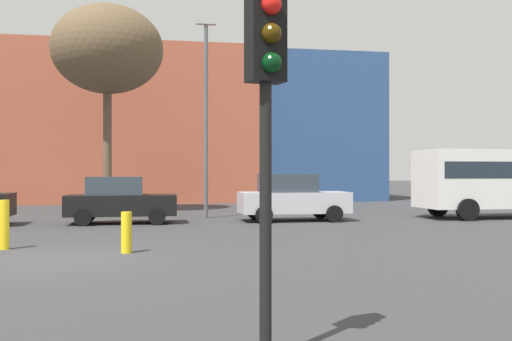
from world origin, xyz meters
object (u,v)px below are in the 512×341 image
at_px(parked_car_3, 292,198).
at_px(bollard_yellow_1, 126,232).
at_px(parked_car_2, 120,200).
at_px(street_lamp, 206,106).
at_px(white_bus, 503,177).
at_px(bare_tree_1, 107,50).
at_px(traffic_light_near_right, 267,88).
at_px(bollard_yellow_0, 4,225).

xyz_separation_m(parked_car_3, bollard_yellow_1, (-5.79, -7.86, -0.41)).
bearing_deg(bollard_yellow_1, parked_car_3, 53.64).
bearing_deg(parked_car_2, street_lamp, 30.88).
relative_size(white_bus, bollard_yellow_1, 7.24).
bearing_deg(bollard_yellow_1, street_lamp, 74.47).
height_order(parked_car_2, bollard_yellow_1, parked_car_2).
bearing_deg(bollard_yellow_1, bare_tree_1, 95.70).
relative_size(parked_car_3, white_bus, 0.60).
xyz_separation_m(parked_car_2, traffic_light_near_right, (2.19, -15.99, 1.84)).
height_order(parked_car_2, street_lamp, street_lamp).
relative_size(parked_car_2, white_bus, 0.57).
relative_size(white_bus, bollard_yellow_0, 5.76).
relative_size(parked_car_3, bollard_yellow_0, 3.46).
height_order(traffic_light_near_right, street_lamp, street_lamp).
distance_m(parked_car_3, bollard_yellow_0, 10.99).
distance_m(parked_car_2, bollard_yellow_1, 7.89).
relative_size(white_bus, bare_tree_1, 0.72).
distance_m(parked_car_2, bollard_yellow_0, 7.12).
xyz_separation_m(white_bus, bare_tree_1, (-15.90, 6.12, 5.80)).
bearing_deg(traffic_light_near_right, white_bus, 127.83).
bearing_deg(parked_car_3, white_bus, -0.05).
relative_size(bollard_yellow_0, street_lamp, 0.15).
xyz_separation_m(parked_car_3, bare_tree_1, (-7.19, 6.12, 6.54)).
relative_size(parked_car_3, bollard_yellow_1, 4.34).
xyz_separation_m(white_bus, street_lamp, (-11.78, 1.96, 2.88)).
height_order(bare_tree_1, bollard_yellow_1, bare_tree_1).
height_order(bare_tree_1, bollard_yellow_0, bare_tree_1).
height_order(parked_car_2, white_bus, white_bus).
height_order(traffic_light_near_right, bare_tree_1, bare_tree_1).
height_order(parked_car_3, bollard_yellow_0, parked_car_3).
height_order(parked_car_3, street_lamp, street_lamp).
relative_size(parked_car_2, bollard_yellow_0, 3.27).
relative_size(white_bus, street_lamp, 0.86).
distance_m(bare_tree_1, bollard_yellow_0, 14.61).
bearing_deg(white_bus, parked_car_2, 179.97).
distance_m(white_bus, street_lamp, 12.28).
bearing_deg(parked_car_3, parked_car_2, 180.00).
bearing_deg(street_lamp, white_bus, -9.47).
distance_m(parked_car_3, bare_tree_1, 11.48).
bearing_deg(bare_tree_1, parked_car_3, -40.40).
bearing_deg(parked_car_2, bollard_yellow_0, -109.36).
height_order(bare_tree_1, street_lamp, bare_tree_1).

